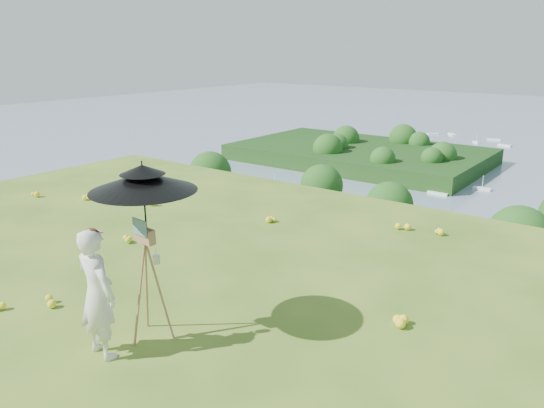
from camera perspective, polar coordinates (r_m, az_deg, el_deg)
The scene contains 8 objects.
ground at distance 8.56m, azimuth -21.34°, elevation -7.94°, with size 14.00×14.00×0.00m, color #41691E.
peninsula at distance 181.67m, azimuth 9.41°, elevation 6.10°, with size 90.00×60.00×12.00m, color black, non-canonical shape.
slope_trees at distance 43.61m, azimuth 24.56°, elevation -9.97°, with size 110.00×50.00×6.00m, color #174F17, non-canonical shape.
wildflowers at distance 8.66m, azimuth -19.99°, elevation -7.09°, with size 10.00×10.50×0.12m, color yellow, non-canonical shape.
painter at distance 6.26m, azimuth -18.30°, elevation -9.12°, with size 0.56×0.37×1.53m, color silver.
field_easel at distance 6.47m, azimuth -13.21°, elevation -7.88°, with size 0.58×0.58×1.52m, color #A87846, non-canonical shape.
sun_umbrella at distance 6.16m, azimuth -13.57°, elevation 0.31°, with size 1.21×1.21×0.93m, color black, non-canonical shape.
painter_cap at distance 5.99m, azimuth -18.92°, elevation -2.87°, with size 0.18×0.21×0.10m, color #D57575, non-canonical shape.
Camera 1 is at (6.80, -3.95, 3.39)m, focal length 35.00 mm.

